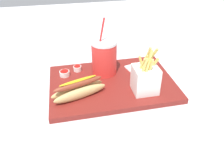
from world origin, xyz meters
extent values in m
cube|color=silver|center=(0.00, 0.00, -0.01)|extent=(2.40, 2.40, 0.02)
cube|color=maroon|center=(0.00, 0.00, 0.01)|extent=(0.46, 0.32, 0.02)
cylinder|color=red|center=(0.02, -0.07, 0.08)|extent=(0.10, 0.10, 0.13)
cylinder|color=white|center=(0.02, -0.07, 0.15)|extent=(0.10, 0.10, 0.01)
cylinder|color=red|center=(0.02, -0.07, 0.20)|extent=(0.03, 0.01, 0.09)
cube|color=white|center=(-0.10, 0.08, 0.07)|extent=(0.08, 0.08, 0.09)
cube|color=#E5C660|center=(-0.10, 0.08, 0.13)|extent=(0.03, 0.03, 0.05)
cube|color=#E5C660|center=(-0.10, 0.10, 0.14)|extent=(0.03, 0.03, 0.08)
cube|color=#E5C660|center=(-0.13, 0.07, 0.12)|extent=(0.03, 0.02, 0.05)
cube|color=#E5C660|center=(-0.09, 0.07, 0.12)|extent=(0.02, 0.01, 0.06)
cube|color=#E5C660|center=(-0.12, 0.06, 0.13)|extent=(0.04, 0.04, 0.09)
cube|color=#E5C660|center=(-0.08, 0.08, 0.13)|extent=(0.03, 0.01, 0.07)
cube|color=#E5C660|center=(-0.11, 0.10, 0.12)|extent=(0.01, 0.01, 0.07)
cube|color=#E5C660|center=(-0.08, 0.10, 0.12)|extent=(0.02, 0.01, 0.08)
cube|color=#E5C660|center=(-0.10, 0.07, 0.15)|extent=(0.02, 0.03, 0.09)
ellipsoid|color=tan|center=(0.13, 0.05, 0.04)|extent=(0.19, 0.08, 0.04)
ellipsoid|color=tan|center=(0.12, 0.08, 0.04)|extent=(0.19, 0.08, 0.04)
ellipsoid|color=brown|center=(0.13, 0.06, 0.07)|extent=(0.17, 0.08, 0.02)
ellipsoid|color=gold|center=(0.13, 0.06, 0.08)|extent=(0.13, 0.05, 0.01)
cylinder|color=white|center=(0.17, -0.08, 0.03)|extent=(0.04, 0.04, 0.02)
cylinder|color=#B2140F|center=(0.17, -0.08, 0.04)|extent=(0.03, 0.03, 0.01)
cylinder|color=white|center=(0.12, -0.10, 0.03)|extent=(0.03, 0.03, 0.02)
cylinder|color=#B2140F|center=(0.12, -0.10, 0.04)|extent=(0.03, 0.03, 0.01)
cube|color=white|center=(-0.14, -0.05, 0.02)|extent=(0.13, 0.13, 0.00)
camera|label=1|loc=(0.15, 0.69, 0.50)|focal=36.31mm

